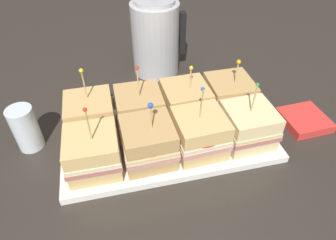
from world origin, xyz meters
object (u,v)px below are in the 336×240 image
(sandwich_back_center_left, at_px, (139,110))
(drinking_glass, at_px, (26,128))
(sandwich_front_far_right, at_px, (248,126))
(kettle_steel, at_px, (156,38))
(sandwich_front_center_right, at_px, (200,134))
(sandwich_back_center_right, at_px, (185,103))
(sandwich_back_far_left, at_px, (90,116))
(sandwich_front_center_left, at_px, (148,143))
(serving_platter, at_px, (168,138))
(sandwich_back_far_right, at_px, (228,96))
(napkin_stack, at_px, (304,120))
(sandwich_front_far_left, at_px, (93,152))

(sandwich_back_center_left, height_order, drinking_glass, sandwich_back_center_left)
(sandwich_front_far_right, height_order, drinking_glass, sandwich_front_far_right)
(kettle_steel, distance_m, drinking_glass, 0.47)
(sandwich_front_far_right, relative_size, drinking_glass, 1.49)
(sandwich_front_center_right, bearing_deg, sandwich_back_center_left, 135.83)
(sandwich_back_center_right, xyz_separation_m, kettle_steel, (-0.02, 0.28, 0.05))
(sandwich_back_far_left, xyz_separation_m, sandwich_back_center_left, (0.12, -0.00, -0.00))
(sandwich_back_far_left, distance_m, kettle_steel, 0.36)
(sandwich_front_center_left, bearing_deg, serving_platter, 46.06)
(sandwich_back_far_right, height_order, napkin_stack, sandwich_back_far_right)
(sandwich_front_far_left, height_order, napkin_stack, sandwich_front_far_left)
(serving_platter, xyz_separation_m, sandwich_back_far_right, (0.18, 0.06, 0.06))
(serving_platter, distance_m, sandwich_back_far_left, 0.20)
(sandwich_back_far_left, height_order, sandwich_back_far_right, sandwich_back_far_left)
(sandwich_front_center_left, bearing_deg, sandwich_back_far_left, 135.05)
(sandwich_back_far_left, relative_size, kettle_steel, 0.69)
(serving_platter, bearing_deg, napkin_stack, -2.88)
(kettle_steel, height_order, napkin_stack, kettle_steel)
(sandwich_back_center_left, xyz_separation_m, sandwich_back_far_right, (0.24, 0.00, -0.00))
(sandwich_front_center_left, height_order, sandwich_back_far_left, sandwich_back_far_left)
(serving_platter, height_order, sandwich_back_center_right, sandwich_back_center_right)
(sandwich_front_center_left, bearing_deg, sandwich_front_far_left, 179.95)
(serving_platter, distance_m, sandwich_back_far_right, 0.20)
(serving_platter, bearing_deg, sandwich_back_far_left, 161.62)
(sandwich_back_far_right, distance_m, kettle_steel, 0.32)
(sandwich_front_center_right, bearing_deg, napkin_stack, 7.52)
(serving_platter, relative_size, kettle_steel, 2.02)
(sandwich_back_far_left, bearing_deg, sandwich_front_center_left, -44.95)
(sandwich_front_far_left, xyz_separation_m, drinking_glass, (-0.15, 0.12, -0.01))
(sandwich_front_far_left, height_order, drinking_glass, sandwich_front_far_left)
(serving_platter, bearing_deg, sandwich_back_center_left, 136.32)
(sandwich_front_center_right, bearing_deg, sandwich_front_center_left, -179.24)
(sandwich_front_center_left, relative_size, sandwich_back_center_left, 0.90)
(sandwich_front_far_left, distance_m, drinking_glass, 0.20)
(sandwich_front_center_right, relative_size, sandwich_back_center_right, 1.13)
(sandwich_front_center_right, relative_size, napkin_stack, 1.53)
(sandwich_back_far_left, xyz_separation_m, sandwich_back_far_right, (0.36, -0.00, -0.00))
(sandwich_back_center_right, bearing_deg, sandwich_back_far_right, 1.08)
(sandwich_back_center_right, bearing_deg, sandwich_front_center_left, -134.86)
(serving_platter, height_order, sandwich_back_far_right, sandwich_back_far_right)
(sandwich_front_center_right, distance_m, kettle_steel, 0.41)
(sandwich_front_center_right, distance_m, sandwich_back_center_left, 0.17)
(sandwich_back_far_right, bearing_deg, drinking_glass, 179.87)
(sandwich_back_far_right, relative_size, drinking_glass, 1.42)
(serving_platter, relative_size, sandwich_back_far_left, 2.92)
(sandwich_front_center_right, relative_size, drinking_glass, 1.57)
(sandwich_back_far_left, height_order, kettle_steel, kettle_steel)
(sandwich_back_center_right, relative_size, kettle_steel, 0.62)
(sandwich_front_far_right, relative_size, sandwich_back_far_right, 1.04)
(sandwich_front_far_left, relative_size, sandwich_back_far_right, 1.08)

